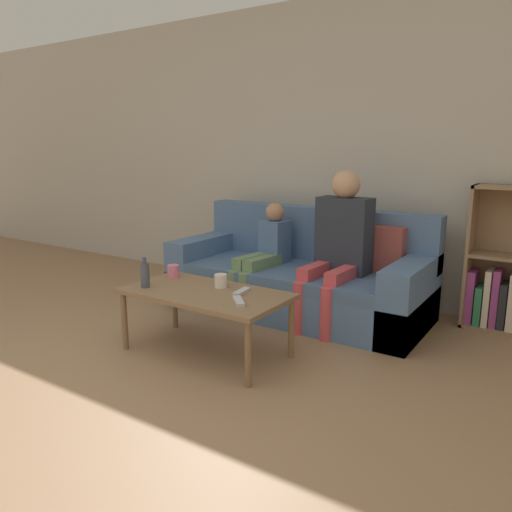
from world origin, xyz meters
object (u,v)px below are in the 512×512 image
Objects in this scene: person_child at (264,252)px; cup_near at (173,271)px; tv_remote_0 at (239,301)px; bottle at (145,275)px; person_adult at (340,238)px; coffee_table at (206,297)px; cup_far at (221,281)px; tv_remote_1 at (242,292)px; couch at (300,279)px.

cup_near is (-0.26, -0.81, -0.02)m from person_child.
tv_remote_0 is 0.73m from bottle.
person_adult is 5.74× the size of bottle.
person_child is 5.74× the size of tv_remote_0.
cup_near is (-0.42, 0.16, 0.08)m from coffee_table.
cup_near and cup_far have the same top height.
bottle is at bearing 140.47° from tv_remote_0.
coffee_table is 0.16m from cup_far.
coffee_table is at bearing -111.96° from person_adult.
bottle is (-0.72, -0.06, 0.08)m from tv_remote_0.
cup_far is at bearing 160.71° from tv_remote_1.
bottle is at bearing -159.70° from coffee_table.
tv_remote_1 is at bearing 20.72° from bottle.
person_adult reaches higher than cup_near.
person_adult is 1.03m from cup_far.
person_adult is 6.73× the size of tv_remote_1.
cup_far is (0.03, 0.13, 0.08)m from coffee_table.
coffee_table is at bearing -101.26° from cup_far.
cup_far is at bearing 33.42° from bottle.
cup_far is 0.37m from tv_remote_0.
bottle is (-0.87, -1.19, -0.15)m from person_adult.
tv_remote_0 is (0.33, -0.09, 0.05)m from coffee_table.
person_child is at bearing 72.43° from cup_near.
cup_near is at bearing 166.97° from tv_remote_1.
tv_remote_1 is (0.39, -0.88, -0.06)m from person_child.
tv_remote_0 is at bearing -35.98° from cup_far.
person_adult is 7.57× the size of tv_remote_0.
couch reaches higher than tv_remote_0.
tv_remote_0 reaches higher than coffee_table.
person_adult is at bearing 44.56° from cup_near.
person_adult is (0.47, 1.04, 0.28)m from coffee_table.
person_child is 5.11× the size of tv_remote_1.
couch is at bearing 61.56° from cup_near.
bottle is at bearing -95.92° from person_child.
couch reaches higher than cup_near.
coffee_table is 0.44m from bottle.
person_adult reaches higher than tv_remote_1.
tv_remote_0 is 0.76× the size of bottle.
couch is 10.26× the size of bottle.
person_child is at bearing 78.33° from bottle.
bottle is (-0.62, -0.23, 0.08)m from tv_remote_1.
cup_near is 0.51× the size of tv_remote_1.
bottle is at bearing -123.66° from person_adult.
person_child is 1.17m from tv_remote_0.
coffee_table is 0.34m from tv_remote_0.
coffee_table is 7.01× the size of tv_remote_0.
person_child is at bearing 106.81° from tv_remote_1.
tv_remote_1 is at bearing 21.44° from coffee_table.
person_adult reaches higher than couch.
tv_remote_1 is (0.13, -1.03, 0.16)m from couch.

